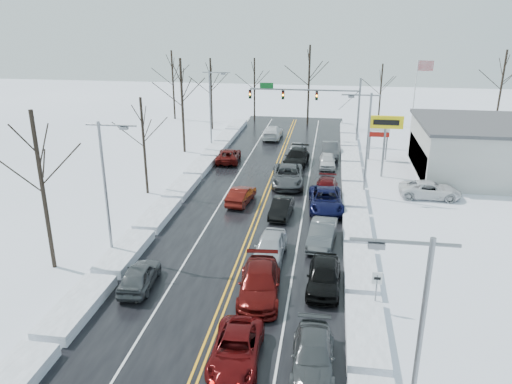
% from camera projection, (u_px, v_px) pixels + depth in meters
% --- Properties ---
extents(ground, '(160.00, 160.00, 0.00)m').
position_uv_depth(ground, '(249.00, 238.00, 35.53)').
color(ground, white).
rests_on(ground, ground).
extents(road_surface, '(14.00, 84.00, 0.01)m').
position_uv_depth(road_surface, '(253.00, 227.00, 37.39)').
color(road_surface, black).
rests_on(road_surface, ground).
extents(snow_bank_left, '(1.95, 72.00, 0.63)m').
position_uv_depth(snow_bank_left, '(156.00, 221.00, 38.47)').
color(snow_bank_left, white).
rests_on(snow_bank_left, ground).
extents(snow_bank_right, '(1.95, 72.00, 0.63)m').
position_uv_depth(snow_bank_right, '(356.00, 234.00, 36.31)').
color(snow_bank_right, white).
rests_on(snow_bank_right, ground).
extents(traffic_signal_mast, '(13.28, 0.39, 8.00)m').
position_uv_depth(traffic_signal_mast, '(316.00, 99.00, 59.19)').
color(traffic_signal_mast, slate).
rests_on(traffic_signal_mast, ground).
extents(tires_plus_sign, '(3.20, 0.34, 6.00)m').
position_uv_depth(tires_plus_sign, '(386.00, 126.00, 47.21)').
color(tires_plus_sign, slate).
rests_on(tires_plus_sign, ground).
extents(used_vehicles_sign, '(2.20, 0.22, 4.65)m').
position_uv_depth(used_vehicles_sign, '(379.00, 130.00, 53.36)').
color(used_vehicles_sign, slate).
rests_on(used_vehicles_sign, ground).
extents(speed_limit_sign, '(0.55, 0.09, 2.35)m').
position_uv_depth(speed_limit_sign, '(377.00, 284.00, 26.37)').
color(speed_limit_sign, slate).
rests_on(speed_limit_sign, ground).
extents(flagpole, '(1.87, 1.20, 10.00)m').
position_uv_depth(flagpole, '(416.00, 95.00, 59.24)').
color(flagpole, silver).
rests_on(flagpole, ground).
extents(streetlight_se, '(3.20, 0.25, 9.00)m').
position_uv_depth(streetlight_se, '(413.00, 343.00, 15.81)').
color(streetlight_se, slate).
rests_on(streetlight_se, ground).
extents(streetlight_ne, '(3.20, 0.25, 9.00)m').
position_uv_depth(streetlight_ne, '(366.00, 137.00, 41.84)').
color(streetlight_ne, slate).
rests_on(streetlight_ne, ground).
extents(streetlight_sw, '(3.20, 0.25, 9.00)m').
position_uv_depth(streetlight_sw, '(107.00, 180.00, 31.19)').
color(streetlight_sw, slate).
rests_on(streetlight_sw, ground).
extents(streetlight_nw, '(3.20, 0.25, 9.00)m').
position_uv_depth(streetlight_nw, '(212.00, 103.00, 57.21)').
color(streetlight_nw, slate).
rests_on(streetlight_nw, ground).
extents(tree_left_b, '(4.00, 4.00, 10.00)m').
position_uv_depth(tree_left_b, '(38.00, 161.00, 29.21)').
color(tree_left_b, '#2D231C').
rests_on(tree_left_b, ground).
extents(tree_left_c, '(3.40, 3.40, 8.50)m').
position_uv_depth(tree_left_c, '(143.00, 127.00, 42.44)').
color(tree_left_c, '#2D231C').
rests_on(tree_left_c, ground).
extents(tree_left_d, '(4.20, 4.20, 10.50)m').
position_uv_depth(tree_left_d, '(182.00, 87.00, 55.08)').
color(tree_left_d, '#2D231C').
rests_on(tree_left_d, ground).
extents(tree_left_e, '(3.80, 3.80, 9.50)m').
position_uv_depth(tree_left_e, '(211.00, 80.00, 66.41)').
color(tree_left_e, '#2D231C').
rests_on(tree_left_e, ground).
extents(tree_far_a, '(4.00, 4.00, 10.00)m').
position_uv_depth(tree_far_a, '(172.00, 72.00, 72.89)').
color(tree_far_a, '#2D231C').
rests_on(tree_far_a, ground).
extents(tree_far_b, '(3.60, 3.60, 9.00)m').
position_uv_depth(tree_far_b, '(254.00, 77.00, 72.35)').
color(tree_far_b, '#2D231C').
rests_on(tree_far_b, ground).
extents(tree_far_c, '(4.40, 4.40, 11.00)m').
position_uv_depth(tree_far_c, '(309.00, 70.00, 68.88)').
color(tree_far_c, '#2D231C').
rests_on(tree_far_c, ground).
extents(tree_far_d, '(3.40, 3.40, 8.50)m').
position_uv_depth(tree_far_d, '(381.00, 82.00, 69.45)').
color(tree_far_d, '#2D231C').
rests_on(tree_far_d, ground).
extents(tree_far_e, '(4.20, 4.20, 10.50)m').
position_uv_depth(tree_far_e, '(503.00, 74.00, 67.16)').
color(tree_far_e, '#2D231C').
rests_on(tree_far_e, ground).
extents(queued_car_2, '(2.39, 4.90, 1.34)m').
position_uv_depth(queued_car_2, '(236.00, 361.00, 23.03)').
color(queued_car_2, '#4E0A0A').
rests_on(queued_car_2, ground).
extents(queued_car_3, '(2.72, 5.77, 1.63)m').
position_uv_depth(queued_car_3, '(259.00, 296.00, 28.33)').
color(queued_car_3, '#500C0A').
rests_on(queued_car_3, ground).
extents(queued_car_4, '(2.06, 4.77, 1.60)m').
position_uv_depth(queued_car_4, '(270.00, 257.00, 32.77)').
color(queued_car_4, '#B1B3B9').
rests_on(queued_car_4, ground).
extents(queued_car_5, '(1.79, 4.27, 1.37)m').
position_uv_depth(queued_car_5, '(281.00, 216.00, 39.51)').
color(queued_car_5, black).
rests_on(queued_car_5, ground).
extents(queued_car_6, '(3.37, 6.42, 1.72)m').
position_uv_depth(queued_car_6, '(288.00, 184.00, 46.65)').
color(queued_car_6, '#3F4245').
rests_on(queued_car_6, ground).
extents(queued_car_7, '(2.75, 5.79, 1.63)m').
position_uv_depth(queued_car_7, '(296.00, 165.00, 52.70)').
color(queued_car_7, black).
rests_on(queued_car_7, ground).
extents(queued_car_8, '(1.87, 4.38, 1.47)m').
position_uv_depth(queued_car_8, '(296.00, 156.00, 55.95)').
color(queued_car_8, '#95999D').
rests_on(queued_car_8, ground).
extents(queued_car_11, '(2.03, 4.77, 1.37)m').
position_uv_depth(queued_car_11, '(312.00, 367.00, 22.63)').
color(queued_car_11, '#3D4042').
rests_on(queued_car_11, ground).
extents(queued_car_12, '(2.05, 4.80, 1.62)m').
position_uv_depth(queued_car_12, '(323.00, 288.00, 29.13)').
color(queued_car_12, black).
rests_on(queued_car_12, ground).
extents(queued_car_13, '(2.11, 4.89, 1.56)m').
position_uv_depth(queued_car_13, '(322.00, 244.00, 34.69)').
color(queued_car_13, '#474A4C').
rests_on(queued_car_13, ground).
extents(queued_car_14, '(3.07, 5.99, 1.62)m').
position_uv_depth(queued_car_14, '(326.00, 209.00, 40.81)').
color(queued_car_14, black).
rests_on(queued_car_14, ground).
extents(queued_car_15, '(2.03, 4.73, 1.36)m').
position_uv_depth(queued_car_15, '(326.00, 195.00, 43.91)').
color(queued_car_15, '#45090B').
rests_on(queued_car_15, ground).
extents(queued_car_16, '(1.74, 4.13, 1.39)m').
position_uv_depth(queued_car_16, '(327.00, 167.00, 51.88)').
color(queued_car_16, silver).
rests_on(queued_car_16, ground).
extents(queued_car_17, '(1.96, 4.86, 1.57)m').
position_uv_depth(queued_car_17, '(330.00, 156.00, 55.68)').
color(queued_car_17, '#383A3D').
rests_on(queued_car_17, ground).
extents(oncoming_car_0, '(2.02, 4.44, 1.41)m').
position_uv_depth(oncoming_car_0, '(241.00, 203.00, 42.10)').
color(oncoming_car_0, '#55100B').
rests_on(oncoming_car_0, ground).
extents(oncoming_car_1, '(2.67, 5.17, 1.39)m').
position_uv_depth(oncoming_car_1, '(229.00, 162.00, 53.77)').
color(oncoming_car_1, '#4F0C0A').
rests_on(oncoming_car_1, ground).
extents(oncoming_car_2, '(2.39, 5.57, 1.60)m').
position_uv_depth(oncoming_car_2, '(273.00, 138.00, 63.60)').
color(oncoming_car_2, silver).
rests_on(oncoming_car_2, ground).
extents(oncoming_car_3, '(1.97, 4.35, 1.45)m').
position_uv_depth(oncoming_car_3, '(140.00, 287.00, 29.31)').
color(oncoming_car_3, '#45484B').
rests_on(oncoming_car_3, ground).
extents(parked_car_0, '(5.29, 2.55, 1.45)m').
position_uv_depth(parked_car_0, '(429.00, 198.00, 43.31)').
color(parked_car_0, white).
rests_on(parked_car_0, ground).
extents(parked_car_1, '(2.19, 4.84, 1.37)m').
position_uv_depth(parked_car_1, '(449.00, 176.00, 48.99)').
color(parked_car_1, '#AEB2B7').
rests_on(parked_car_1, ground).
extents(parked_car_2, '(1.77, 4.31, 1.46)m').
position_uv_depth(parked_car_2, '(418.00, 159.00, 54.67)').
color(parked_car_2, '#393C3E').
rests_on(parked_car_2, ground).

